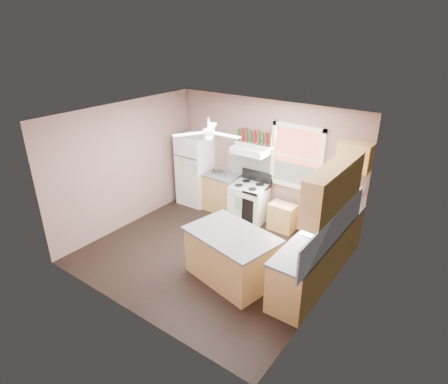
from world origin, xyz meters
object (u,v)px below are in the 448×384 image
Objects in this scene: refrigerator at (195,170)px; toaster at (219,171)px; cart at (282,218)px; island at (231,257)px; stove at (249,203)px.

toaster is (0.74, -0.03, 0.13)m from refrigerator.
refrigerator is at bearing 162.95° from toaster.
cart is 2.06m from island.
cart is at bearing -13.29° from toaster.
cart is at bearing 103.89° from island.
stove is at bearing 126.00° from island.
stove is 2.19m from island.
toaster is 0.50× the size of cart.
cart is (2.41, 0.02, -0.58)m from refrigerator.
refrigerator is at bearing -178.53° from cart.
toaster reaches higher than stove.
stove is 0.84m from cart.
toaster reaches higher than island.
stove is at bearing -15.87° from toaster.
refrigerator reaches higher than cart.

